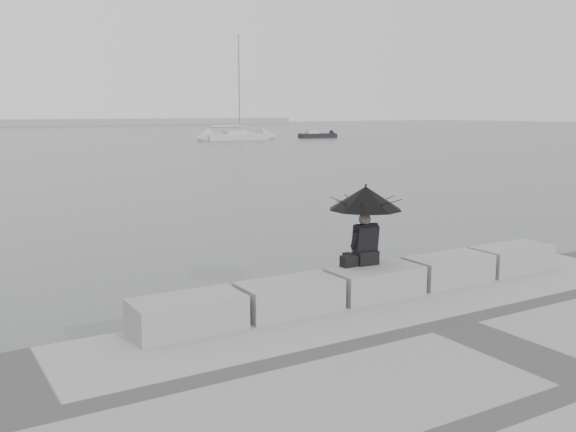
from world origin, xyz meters
TOP-DOWN VIEW (x-y plane):
  - ground at (0.00, 0.00)m, footprint 360.00×360.00m
  - stone_block_far_left at (-3.40, -0.45)m, footprint 1.60×0.80m
  - stone_block_left at (-1.70, -0.45)m, footprint 1.60×0.80m
  - stone_block_centre at (0.00, -0.45)m, footprint 1.60×0.80m
  - stone_block_right at (1.70, -0.45)m, footprint 1.60×0.80m
  - stone_block_far_right at (3.40, -0.45)m, footprint 1.60×0.80m
  - seated_person at (0.01, -0.14)m, footprint 1.27×1.27m
  - bag at (-0.33, -0.16)m, footprint 0.30×0.17m
  - sailboat_right at (29.07, 63.51)m, footprint 8.14×2.47m
  - small_motorboat at (41.44, 63.79)m, footprint 5.28×2.45m

SIDE VIEW (x-z plane):
  - ground at x=0.00m, z-range 0.00..0.00m
  - small_motorboat at x=41.44m, z-range -0.23..0.87m
  - sailboat_right at x=29.07m, z-range -5.93..6.97m
  - stone_block_far_left at x=-3.40m, z-range 0.50..1.00m
  - stone_block_left at x=-1.70m, z-range 0.50..1.00m
  - stone_block_centre at x=0.00m, z-range 0.50..1.00m
  - stone_block_right at x=1.70m, z-range 0.50..1.00m
  - stone_block_far_right at x=3.40m, z-range 0.50..1.00m
  - bag at x=-0.33m, z-range 1.00..1.19m
  - seated_person at x=0.01m, z-range 1.33..2.72m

